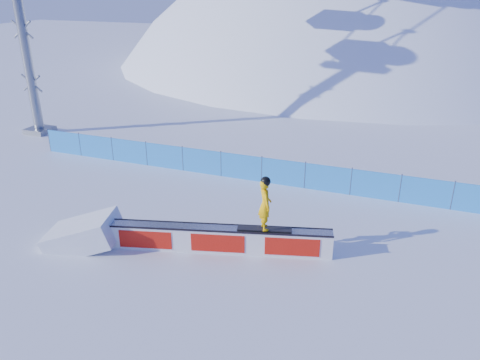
% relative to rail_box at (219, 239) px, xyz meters
% --- Properties ---
extents(ground, '(160.00, 160.00, 0.00)m').
position_rel_rail_box_xyz_m(ground, '(-1.50, 1.66, -0.45)').
color(ground, white).
rests_on(ground, ground).
extents(snow_hill, '(64.00, 64.00, 64.00)m').
position_rel_rail_box_xyz_m(snow_hill, '(-1.50, 43.66, -18.45)').
color(snow_hill, white).
rests_on(snow_hill, ground).
extents(safety_fence, '(22.05, 0.05, 1.30)m').
position_rel_rail_box_xyz_m(safety_fence, '(-1.50, 6.16, 0.15)').
color(safety_fence, '#2688E5').
rests_on(safety_fence, ground).
extents(rail_box, '(7.48, 2.49, 0.91)m').
position_rel_rail_box_xyz_m(rail_box, '(0.00, 0.00, 0.00)').
color(rail_box, white).
rests_on(rail_box, ground).
extents(snow_ramp, '(2.89, 2.21, 1.60)m').
position_rel_rail_box_xyz_m(snow_ramp, '(-4.59, -1.24, -0.45)').
color(snow_ramp, white).
rests_on(snow_ramp, ground).
extents(snowboarder, '(1.82, 0.78, 1.88)m').
position_rel_rail_box_xyz_m(snowboarder, '(1.49, 0.40, 1.39)').
color(snowboarder, black).
rests_on(snowboarder, rail_box).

